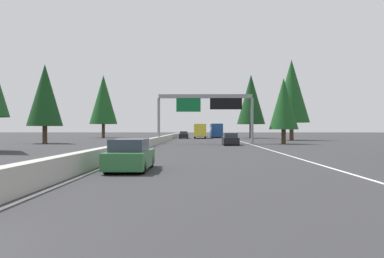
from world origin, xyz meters
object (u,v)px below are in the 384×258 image
bus_far_left (216,130)px  conifer_right_mid (292,91)px  pickup_distant_b (201,133)px  sedan_near_right (130,156)px  conifer_right_near (284,104)px  conifer_right_far (251,99)px  conifer_left_near (45,95)px  conifer_left_mid (103,100)px  box_truck_mid_right (200,131)px  sedan_far_right (184,135)px  sedan_mid_left (230,139)px  sign_gantry_overhead (207,104)px

bus_far_left → conifer_right_mid: 26.11m
conifer_right_mid → pickup_distant_b: bearing=24.6°
sedan_near_right → bus_far_left: size_ratio=0.38×
sedan_near_right → conifer_right_near: (32.49, -14.12, 4.49)m
conifer_right_far → conifer_left_near: (-31.77, 31.66, -1.78)m
conifer_left_near → conifer_left_mid: conifer_left_mid is taller
box_truck_mid_right → sedan_near_right: bearing=176.9°
conifer_right_near → sedan_near_right: bearing=156.5°
pickup_distant_b → sedan_far_right: size_ratio=1.27×
sedan_mid_left → conifer_left_near: (4.98, 24.33, 5.77)m
box_truck_mid_right → conifer_right_near: (-30.14, -10.69, 3.56)m
sedan_mid_left → conifer_right_near: (3.72, -7.15, 4.49)m
sedan_near_right → conifer_left_mid: bearing=14.7°
sign_gantry_overhead → conifer_right_far: size_ratio=0.94×
conifer_right_near → conifer_left_mid: conifer_left_mid is taller
conifer_right_far → conifer_left_mid: (2.42, 32.18, 0.18)m
conifer_right_near → conifer_left_near: conifer_left_near is taller
conifer_right_far → conifer_left_near: bearing=135.1°
sedan_far_right → conifer_left_near: 32.83m
sedan_mid_left → conifer_right_mid: conifer_right_mid is taller
conifer_right_near → conifer_right_mid: size_ratio=0.61×
conifer_right_far → conifer_left_mid: size_ratio=0.98×
bus_far_left → conifer_left_mid: size_ratio=0.83×
sedan_near_right → bus_far_left: 72.07m
conifer_right_mid → conifer_right_far: conifer_right_mid is taller
sedan_near_right → conifer_right_far: (65.52, -14.30, 7.56)m
conifer_left_mid → conifer_right_near: bearing=-137.9°
box_truck_mid_right → conifer_right_mid: 21.57m
conifer_right_mid → conifer_left_near: (-15.78, 36.50, -2.00)m
conifer_right_far → sedan_mid_left: bearing=168.7°
conifer_right_mid → conifer_left_near: bearing=113.4°
sedan_mid_left → sedan_far_right: (32.15, 6.83, 0.00)m
sign_gantry_overhead → bus_far_left: sign_gantry_overhead is taller
sedan_mid_left → conifer_right_mid: 25.29m
pickup_distant_b → conifer_left_near: (-49.58, 21.03, 5.54)m
conifer_right_far → conifer_right_mid: bearing=-163.1°
conifer_right_mid → bus_far_left: bearing=28.4°
sign_gantry_overhead → box_truck_mid_right: sign_gantry_overhead is taller
sign_gantry_overhead → sedan_near_right: sign_gantry_overhead is taller
sign_gantry_overhead → pickup_distant_b: size_ratio=2.26×
sedan_far_right → conifer_left_mid: size_ratio=0.32×
pickup_distant_b → bus_far_left: bearing=-163.4°
sedan_near_right → conifer_left_mid: conifer_left_mid is taller
sedan_mid_left → sedan_far_right: bearing=12.0°
box_truck_mid_right → pickup_distant_b: box_truck_mid_right is taller
sedan_near_right → box_truck_mid_right: 62.73m
conifer_right_near → conifer_left_mid: (35.45, 32.00, 3.25)m
bus_far_left → conifer_left_near: (-37.96, 24.49, 4.74)m
conifer_right_far → conifer_right_near: bearing=179.7°
sedan_near_right → bus_far_left: (71.71, -7.13, 1.03)m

